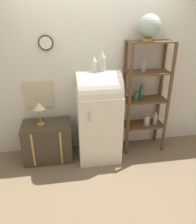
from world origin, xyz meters
TOP-DOWN VIEW (x-y plane):
  - ground_plane at (0.00, 0.00)m, footprint 12.00×12.00m
  - wall_back at (-0.00, 0.57)m, footprint 7.00×0.09m
  - refrigerator at (-0.00, 0.24)m, footprint 0.62×0.65m
  - suitcase_trunk at (-0.77, 0.29)m, footprint 0.72×0.46m
  - shelf_unit at (0.76, 0.35)m, footprint 0.67×0.36m
  - globe at (0.70, 0.31)m, footprint 0.31×0.31m
  - vase_left at (-0.06, 0.23)m, footprint 0.08×0.08m
  - vase_center at (0.05, 0.23)m, footprint 0.09×0.09m
  - desk_lamp at (-0.84, 0.28)m, footprint 0.18×0.18m

SIDE VIEW (x-z plane):
  - ground_plane at x=0.00m, z-range 0.00..0.00m
  - suitcase_trunk at x=-0.77m, z-range 0.00..0.60m
  - refrigerator at x=0.00m, z-range 0.03..1.40m
  - desk_lamp at x=-0.84m, z-range 0.70..1.04m
  - shelf_unit at x=0.76m, z-range 0.09..1.82m
  - wall_back at x=0.00m, z-range 0.00..2.70m
  - vase_left at x=-0.06m, z-range 1.36..1.57m
  - vase_center at x=0.05m, z-range 1.36..1.64m
  - globe at x=0.70m, z-range 1.75..2.10m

